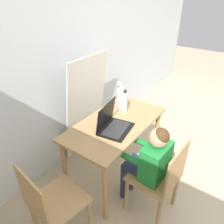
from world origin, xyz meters
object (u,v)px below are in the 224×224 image
water_bottle (125,102)px  flower_vase (121,96)px  laptop (112,123)px  chair_spare (52,204)px  person_seated (150,159)px  chair_occupied (160,179)px

water_bottle → flower_vase: bearing=54.6°
laptop → flower_vase: size_ratio=1.21×
chair_spare → person_seated: (0.74, -0.47, 0.16)m
chair_spare → water_bottle: water_bottle is taller
person_seated → water_bottle: water_bottle is taller
chair_spare → water_bottle: 1.20m
chair_occupied → laptop: (0.05, 0.56, 0.35)m
chair_occupied → person_seated: bearing=-90.0°
chair_occupied → chair_spare: same height
laptop → chair_occupied: bearing=-104.5°
chair_occupied → flower_vase: (0.45, 0.73, 0.42)m
laptop → water_bottle: laptop is taller
laptop → flower_vase: 0.44m
person_seated → laptop: bearing=-92.5°
chair_occupied → person_seated: size_ratio=0.87×
person_seated → laptop: size_ratio=2.52×
laptop → flower_vase: flower_vase is taller
person_seated → water_bottle: size_ratio=3.67×
laptop → person_seated: bearing=-105.1°
laptop → water_bottle: bearing=2.6°
chair_occupied → chair_spare: (-0.74, 0.59, 0.00)m
laptop → flower_vase: bearing=12.9°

